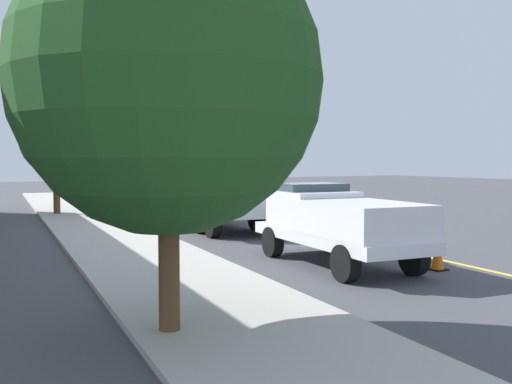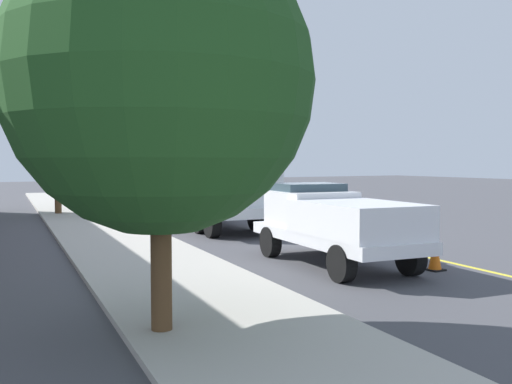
% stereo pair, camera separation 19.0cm
% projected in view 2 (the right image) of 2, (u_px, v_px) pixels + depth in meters
% --- Properties ---
extents(ground, '(120.00, 120.00, 0.00)m').
position_uv_depth(ground, '(317.00, 232.00, 21.59)').
color(ground, '#47474C').
extents(sidewalk_far_side, '(60.06, 9.50, 0.12)m').
position_uv_depth(sidewalk_far_side, '(119.00, 242.00, 18.63)').
color(sidewalk_far_side, '#B2ADA3').
rests_on(sidewalk_far_side, ground).
extents(lane_centre_stripe, '(49.77, 5.09, 0.01)m').
position_uv_depth(lane_centre_stripe, '(317.00, 232.00, 21.59)').
color(lane_centre_stripe, yellow).
rests_on(lane_centre_stripe, ground).
extents(utility_bucket_truck, '(8.41, 3.30, 6.63)m').
position_uv_depth(utility_bucket_truck, '(214.00, 187.00, 23.14)').
color(utility_bucket_truck, silver).
rests_on(utility_bucket_truck, ground).
extents(service_pickup_truck, '(5.78, 2.64, 2.06)m').
position_uv_depth(service_pickup_truck, '(335.00, 222.00, 14.70)').
color(service_pickup_truck, white).
rests_on(service_pickup_truck, ground).
extents(passing_minivan, '(4.96, 2.36, 1.69)m').
position_uv_depth(passing_minivan, '(249.00, 190.00, 33.02)').
color(passing_minivan, tan).
rests_on(passing_minivan, ground).
extents(traffic_cone_leading, '(0.40, 0.40, 0.83)m').
position_uv_depth(traffic_cone_leading, '(435.00, 254.00, 14.07)').
color(traffic_cone_leading, black).
rests_on(traffic_cone_leading, ground).
extents(traffic_cone_mid_front, '(0.40, 0.40, 0.77)m').
position_uv_depth(traffic_cone_mid_front, '(327.00, 232.00, 18.67)').
color(traffic_cone_mid_front, black).
rests_on(traffic_cone_mid_front, ground).
extents(traffic_cone_mid_rear, '(0.40, 0.40, 0.87)m').
position_uv_depth(traffic_cone_mid_rear, '(269.00, 216.00, 23.46)').
color(traffic_cone_mid_rear, black).
rests_on(traffic_cone_mid_rear, ground).
extents(traffic_cone_trailing, '(0.40, 0.40, 0.82)m').
position_uv_depth(traffic_cone_trailing, '(227.00, 208.00, 27.57)').
color(traffic_cone_trailing, black).
rests_on(traffic_cone_trailing, ground).
extents(traffic_signal_mast, '(6.11, 0.97, 7.81)m').
position_uv_depth(traffic_signal_mast, '(116.00, 88.00, 24.04)').
color(traffic_signal_mast, gray).
rests_on(traffic_signal_mast, ground).
extents(street_tree_left, '(4.65, 4.65, 6.21)m').
position_uv_depth(street_tree_left, '(160.00, 80.00, 8.57)').
color(street_tree_left, brown).
rests_on(street_tree_left, ground).
extents(street_tree_right, '(3.40, 3.40, 5.40)m').
position_uv_depth(street_tree_right, '(57.00, 140.00, 27.83)').
color(street_tree_right, brown).
rests_on(street_tree_right, ground).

